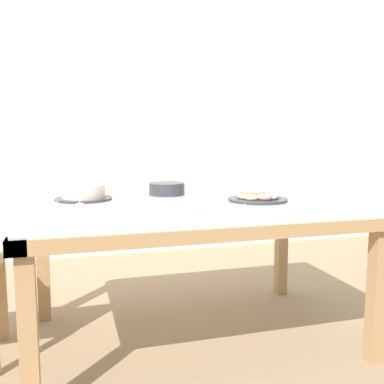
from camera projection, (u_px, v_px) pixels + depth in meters
The scene contains 10 objects.
ground_plane at pixel (192, 337), 2.36m from camera, with size 12.00×12.00×0.00m, color #997F60.
wall_back at pixel (136, 115), 3.99m from camera, with size 8.00×0.10×2.60m, color white.
dining_table at pixel (192, 216), 2.27m from camera, with size 1.71×1.10×0.76m.
cake_chocolate_round at pixel (84, 193), 2.29m from camera, with size 0.30×0.30×0.08m.
pastry_platter at pixel (258, 198), 2.25m from camera, with size 0.31×0.31×0.04m.
plate_stack at pixel (167, 189), 2.49m from camera, with size 0.21×0.21×0.07m.
tealight_left_edge at pixel (80, 205), 2.05m from camera, with size 0.04×0.04×0.04m.
tealight_right_edge at pixel (245, 208), 1.96m from camera, with size 0.04×0.04×0.04m.
tealight_near_front at pixel (57, 206), 2.03m from camera, with size 0.04×0.04×0.04m.
tealight_near_cakes at pixel (193, 212), 1.86m from camera, with size 0.04×0.04×0.04m.
Camera 1 is at (-0.62, -2.15, 1.09)m, focal length 40.00 mm.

